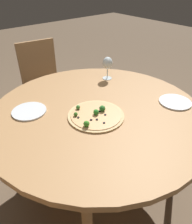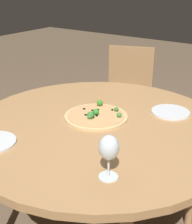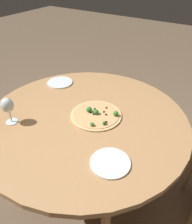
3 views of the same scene
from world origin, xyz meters
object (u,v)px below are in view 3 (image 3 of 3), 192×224
object	(u,v)px
wine_glass	(7,106)
plate_near	(60,82)
plate_far	(110,163)
pizza	(96,115)

from	to	relation	value
wine_glass	plate_near	world-z (taller)	wine_glass
wine_glass	plate_far	xyz separation A→B (m)	(0.70, 0.05, -0.12)
plate_near	plate_far	distance (m)	0.95
wine_glass	plate_far	bearing A→B (deg)	3.89
pizza	plate_far	bearing A→B (deg)	-46.88
plate_near	plate_far	bearing A→B (deg)	-33.49
wine_glass	pizza	bearing A→B (deg)	40.08
pizza	plate_far	world-z (taller)	pizza
plate_near	plate_far	xyz separation A→B (m)	(0.79, -0.52, 0.00)
wine_glass	plate_far	size ratio (longest dim) A/B	0.84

